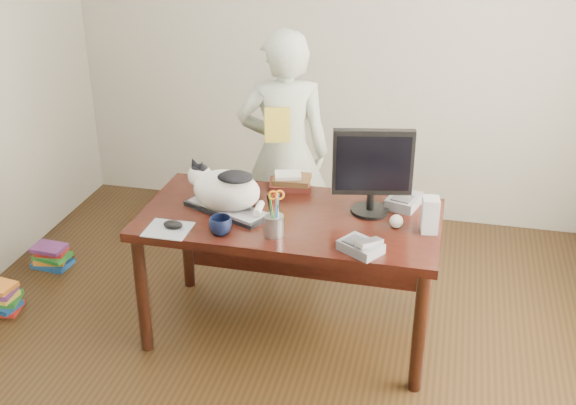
# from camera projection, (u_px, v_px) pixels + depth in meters

# --- Properties ---
(room) EXTENTS (4.50, 4.50, 4.50)m
(room) POSITION_uv_depth(u_px,v_px,m) (258.00, 151.00, 3.07)
(room) COLOR black
(room) RESTS_ON ground
(desk) EXTENTS (1.60, 0.80, 0.75)m
(desk) POSITION_uv_depth(u_px,v_px,m) (293.00, 233.00, 3.99)
(desk) COLOR black
(desk) RESTS_ON ground
(keyboard) EXTENTS (0.52, 0.36, 0.03)m
(keyboard) POSITION_uv_depth(u_px,v_px,m) (227.00, 209.00, 3.90)
(keyboard) COLOR black
(keyboard) RESTS_ON desk
(cat) EXTENTS (0.47, 0.36, 0.27)m
(cat) POSITION_uv_depth(u_px,v_px,m) (224.00, 188.00, 3.85)
(cat) COLOR white
(cat) RESTS_ON keyboard
(monitor) EXTENTS (0.42, 0.24, 0.48)m
(monitor) POSITION_uv_depth(u_px,v_px,m) (373.00, 167.00, 3.76)
(monitor) COLOR black
(monitor) RESTS_ON desk
(pen_cup) EXTENTS (0.13, 0.13, 0.25)m
(pen_cup) POSITION_uv_depth(u_px,v_px,m) (274.00, 223.00, 3.63)
(pen_cup) COLOR gray
(pen_cup) RESTS_ON desk
(mousepad) EXTENTS (0.23, 0.21, 0.01)m
(mousepad) POSITION_uv_depth(u_px,v_px,m) (168.00, 229.00, 3.71)
(mousepad) COLOR #A4A9AF
(mousepad) RESTS_ON desk
(mouse) EXTENTS (0.10, 0.07, 0.04)m
(mouse) POSITION_uv_depth(u_px,v_px,m) (173.00, 224.00, 3.71)
(mouse) COLOR black
(mouse) RESTS_ON mousepad
(coffee_mug) EXTENTS (0.16, 0.16, 0.09)m
(coffee_mug) POSITION_uv_depth(u_px,v_px,m) (221.00, 226.00, 3.65)
(coffee_mug) COLOR black
(coffee_mug) RESTS_ON desk
(phone) EXTENTS (0.24, 0.23, 0.09)m
(phone) POSITION_uv_depth(u_px,v_px,m) (361.00, 246.00, 3.49)
(phone) COLOR slate
(phone) RESTS_ON desk
(speaker) EXTENTS (0.10, 0.10, 0.19)m
(speaker) POSITION_uv_depth(u_px,v_px,m) (430.00, 215.00, 3.66)
(speaker) COLOR #ADADB0
(speaker) RESTS_ON desk
(baseball) EXTENTS (0.07, 0.07, 0.07)m
(baseball) POSITION_uv_depth(u_px,v_px,m) (396.00, 221.00, 3.72)
(baseball) COLOR beige
(baseball) RESTS_ON desk
(book_stack) EXTENTS (0.26, 0.22, 0.09)m
(book_stack) POSITION_uv_depth(u_px,v_px,m) (290.00, 182.00, 4.16)
(book_stack) COLOR #451512
(book_stack) RESTS_ON desk
(calculator) EXTENTS (0.20, 0.24, 0.06)m
(calculator) POSITION_uv_depth(u_px,v_px,m) (404.00, 201.00, 3.95)
(calculator) COLOR slate
(calculator) RESTS_ON desk
(person) EXTENTS (0.66, 0.52, 1.59)m
(person) POSITION_uv_depth(u_px,v_px,m) (284.00, 154.00, 4.52)
(person) COLOR white
(person) RESTS_ON ground
(held_book) EXTENTS (0.17, 0.13, 0.21)m
(held_book) POSITION_uv_depth(u_px,v_px,m) (277.00, 125.00, 4.26)
(held_book) COLOR gold
(held_book) RESTS_ON person
(book_pile_b) EXTENTS (0.26, 0.20, 0.15)m
(book_pile_b) POSITION_uv_depth(u_px,v_px,m) (52.00, 256.00, 4.82)
(book_pile_b) COLOR navy
(book_pile_b) RESTS_ON ground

